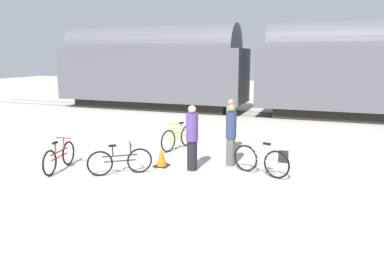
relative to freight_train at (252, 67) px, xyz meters
The scene contains 13 objects.
ground_plane 12.25m from the freight_train, 90.00° to the right, with size 80.00×80.00×0.00m, color #A8A399.
freight_train is the anchor object (origin of this frame).
rail_near 2.68m from the freight_train, 90.00° to the right, with size 35.80×0.07×0.01m, color #4C4238.
rail_far 2.68m from the freight_train, 90.00° to the left, with size 35.80×0.07×0.01m, color #4C4238.
bicycle_maroon 12.74m from the freight_train, 103.58° to the right, with size 0.49×1.74×0.88m.
bicycle_silver 11.14m from the freight_train, 76.97° to the right, with size 1.63×0.63×0.94m.
bicycle_yellow 9.07m from the freight_train, 94.85° to the right, with size 0.56×1.80×0.94m.
bicycle_black 12.21m from the freight_train, 95.38° to the right, with size 1.45×1.08×0.87m.
person_in_purple 11.03m from the freight_train, 87.01° to the right, with size 0.33×0.33×1.85m.
person_in_navy 10.32m from the freight_train, 81.67° to the right, with size 0.30×0.30×1.82m.
person_in_green 8.72m from the freight_train, 82.94° to the right, with size 0.31×0.31×1.78m.
backpack 9.91m from the freight_train, 72.47° to the right, with size 0.28×0.20×0.34m.
traffic_cone 11.12m from the freight_train, 92.09° to the right, with size 0.40×0.40×0.55m.
Camera 1 is at (4.14, -8.48, 3.19)m, focal length 35.00 mm.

